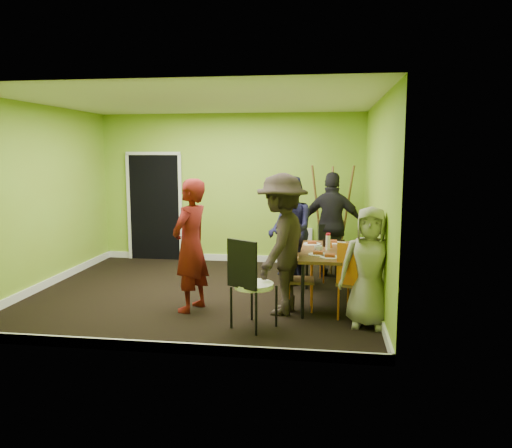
{
  "coord_description": "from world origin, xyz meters",
  "views": [
    {
      "loc": [
        1.8,
        -7.04,
        2.09
      ],
      "look_at": [
        0.8,
        0.0,
        1.06
      ],
      "focal_mm": 35.0,
      "sensor_mm": 36.0,
      "label": 1
    }
  ],
  "objects_px": {
    "dining_table": "(334,254)",
    "person_left_near": "(282,244)",
    "person_back_end": "(332,225)",
    "chair_left_near": "(295,274)",
    "orange_bottle": "(331,245)",
    "easel": "(332,219)",
    "chair_left_far": "(294,250)",
    "thermos": "(328,243)",
    "person_front_end": "(370,267)",
    "person_standing": "(191,245)",
    "chair_back_end": "(330,241)",
    "chair_front_end": "(355,277)",
    "person_left_far": "(290,230)",
    "chair_bentwood": "(250,280)",
    "blue_bottle": "(357,249)"
  },
  "relations": [
    {
      "from": "orange_bottle",
      "to": "person_back_end",
      "type": "bearing_deg",
      "value": 88.5
    },
    {
      "from": "orange_bottle",
      "to": "person_left_near",
      "type": "height_order",
      "value": "person_left_near"
    },
    {
      "from": "orange_bottle",
      "to": "person_left_far",
      "type": "bearing_deg",
      "value": 127.33
    },
    {
      "from": "chair_front_end",
      "to": "person_left_near",
      "type": "relative_size",
      "value": 0.54
    },
    {
      "from": "chair_left_far",
      "to": "person_left_far",
      "type": "bearing_deg",
      "value": -162.79
    },
    {
      "from": "orange_bottle",
      "to": "person_left_near",
      "type": "xyz_separation_m",
      "value": [
        -0.63,
        -0.69,
        0.12
      ]
    },
    {
      "from": "blue_bottle",
      "to": "person_left_far",
      "type": "xyz_separation_m",
      "value": [
        -0.97,
        1.41,
        0.01
      ]
    },
    {
      "from": "chair_front_end",
      "to": "blue_bottle",
      "type": "relative_size",
      "value": 4.94
    },
    {
      "from": "person_standing",
      "to": "person_front_end",
      "type": "xyz_separation_m",
      "value": [
        2.28,
        -0.3,
        -0.15
      ]
    },
    {
      "from": "chair_left_far",
      "to": "orange_bottle",
      "type": "relative_size",
      "value": 13.32
    },
    {
      "from": "person_left_far",
      "to": "orange_bottle",
      "type": "bearing_deg",
      "value": 15.92
    },
    {
      "from": "orange_bottle",
      "to": "person_front_end",
      "type": "distance_m",
      "value": 1.14
    },
    {
      "from": "orange_bottle",
      "to": "person_front_end",
      "type": "height_order",
      "value": "person_front_end"
    },
    {
      "from": "dining_table",
      "to": "chair_back_end",
      "type": "xyz_separation_m",
      "value": [
        -0.05,
        1.4,
        -0.06
      ]
    },
    {
      "from": "dining_table",
      "to": "chair_left_far",
      "type": "distance_m",
      "value": 0.96
    },
    {
      "from": "chair_back_end",
      "to": "thermos",
      "type": "height_order",
      "value": "thermos"
    },
    {
      "from": "person_standing",
      "to": "dining_table",
      "type": "bearing_deg",
      "value": 124.93
    },
    {
      "from": "chair_back_end",
      "to": "chair_front_end",
      "type": "height_order",
      "value": "chair_front_end"
    },
    {
      "from": "dining_table",
      "to": "person_back_end",
      "type": "bearing_deg",
      "value": 90.28
    },
    {
      "from": "chair_left_near",
      "to": "person_left_near",
      "type": "relative_size",
      "value": 0.47
    },
    {
      "from": "easel",
      "to": "chair_left_near",
      "type": "bearing_deg",
      "value": -102.07
    },
    {
      "from": "person_left_near",
      "to": "person_back_end",
      "type": "xyz_separation_m",
      "value": [
        0.67,
        2.02,
        -0.03
      ]
    },
    {
      "from": "thermos",
      "to": "person_standing",
      "type": "bearing_deg",
      "value": -162.17
    },
    {
      "from": "dining_table",
      "to": "thermos",
      "type": "xyz_separation_m",
      "value": [
        -0.08,
        0.03,
        0.16
      ]
    },
    {
      "from": "chair_back_end",
      "to": "person_front_end",
      "type": "height_order",
      "value": "person_front_end"
    },
    {
      "from": "orange_bottle",
      "to": "person_standing",
      "type": "height_order",
      "value": "person_standing"
    },
    {
      "from": "person_left_far",
      "to": "easel",
      "type": "bearing_deg",
      "value": 123.93
    },
    {
      "from": "chair_bentwood",
      "to": "orange_bottle",
      "type": "xyz_separation_m",
      "value": [
        0.95,
        1.36,
        0.19
      ]
    },
    {
      "from": "easel",
      "to": "person_front_end",
      "type": "relative_size",
      "value": 1.29
    },
    {
      "from": "thermos",
      "to": "chair_front_end",
      "type": "bearing_deg",
      "value": -64.64
    },
    {
      "from": "person_front_end",
      "to": "chair_left_far",
      "type": "bearing_deg",
      "value": 130.34
    },
    {
      "from": "easel",
      "to": "chair_left_far",
      "type": "bearing_deg",
      "value": -114.99
    },
    {
      "from": "person_left_near",
      "to": "person_front_end",
      "type": "xyz_separation_m",
      "value": [
        1.09,
        -0.36,
        -0.18
      ]
    },
    {
      "from": "chair_back_end",
      "to": "chair_front_end",
      "type": "relative_size",
      "value": 0.91
    },
    {
      "from": "chair_left_near",
      "to": "person_back_end",
      "type": "bearing_deg",
      "value": 160.93
    },
    {
      "from": "chair_left_far",
      "to": "person_left_far",
      "type": "relative_size",
      "value": 0.62
    },
    {
      "from": "blue_bottle",
      "to": "person_back_end",
      "type": "bearing_deg",
      "value": 98.93
    },
    {
      "from": "person_back_end",
      "to": "person_front_end",
      "type": "height_order",
      "value": "person_back_end"
    },
    {
      "from": "person_standing",
      "to": "person_left_far",
      "type": "height_order",
      "value": "person_standing"
    },
    {
      "from": "thermos",
      "to": "person_standing",
      "type": "distance_m",
      "value": 1.88
    },
    {
      "from": "easel",
      "to": "thermos",
      "type": "height_order",
      "value": "easel"
    },
    {
      "from": "chair_bentwood",
      "to": "person_front_end",
      "type": "bearing_deg",
      "value": 43.86
    },
    {
      "from": "chair_left_near",
      "to": "chair_bentwood",
      "type": "relative_size",
      "value": 0.78
    },
    {
      "from": "chair_front_end",
      "to": "easel",
      "type": "bearing_deg",
      "value": 118.22
    },
    {
      "from": "dining_table",
      "to": "orange_bottle",
      "type": "xyz_separation_m",
      "value": [
        -0.04,
        0.2,
        0.09
      ]
    },
    {
      "from": "chair_back_end",
      "to": "person_back_end",
      "type": "height_order",
      "value": "person_back_end"
    },
    {
      "from": "chair_front_end",
      "to": "person_left_far",
      "type": "relative_size",
      "value": 0.58
    },
    {
      "from": "dining_table",
      "to": "person_left_near",
      "type": "relative_size",
      "value": 0.82
    },
    {
      "from": "easel",
      "to": "orange_bottle",
      "type": "distance_m",
      "value": 1.79
    },
    {
      "from": "chair_back_end",
      "to": "easel",
      "type": "bearing_deg",
      "value": -103.94
    }
  ]
}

